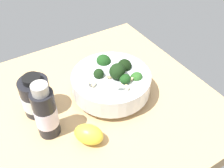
{
  "coord_description": "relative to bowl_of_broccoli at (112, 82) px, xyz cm",
  "views": [
    {
      "loc": [
        -44.7,
        22.59,
        50.94
      ],
      "look_at": [
        -0.42,
        -4.67,
        4.0
      ],
      "focal_mm": 42.45,
      "sensor_mm": 36.0,
      "label": 1
    }
  ],
  "objects": [
    {
      "name": "bottle_short",
      "position": [
        -2.96,
        19.35,
        2.14
      ],
      "size": [
        5.21,
        5.21,
        14.98
      ],
      "color": "black",
      "rests_on": "ground_plane"
    },
    {
      "name": "lemon_wedge",
      "position": [
        -10.25,
        12.64,
        -2.12
      ],
      "size": [
        8.32,
        7.97,
        4.66
      ],
      "primitive_type": "ellipsoid",
      "rotation": [
        0.0,
        0.0,
        0.68
      ],
      "color": "yellow",
      "rests_on": "ground_plane"
    },
    {
      "name": "ground_plane",
      "position": [
        0.34,
        4.85,
        -6.77
      ],
      "size": [
        60.52,
        60.52,
        4.63
      ],
      "primitive_type": "cube",
      "color": "tan"
    },
    {
      "name": "bottle_tall",
      "position": [
        5.04,
        19.06,
        0.38
      ],
      "size": [
        7.44,
        7.44,
        11.15
      ],
      "color": "black",
      "rests_on": "ground_plane"
    },
    {
      "name": "bowl_of_broccoli",
      "position": [
        0.0,
        0.0,
        0.0
      ],
      "size": [
        20.78,
        20.78,
        11.58
      ],
      "color": "white",
      "rests_on": "ground_plane"
    }
  ]
}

